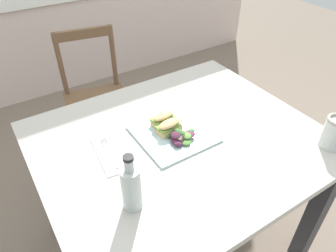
{
  "coord_description": "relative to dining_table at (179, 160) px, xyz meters",
  "views": [
    {
      "loc": [
        -0.71,
        -0.86,
        1.57
      ],
      "look_at": [
        -0.15,
        0.01,
        0.76
      ],
      "focal_mm": 33.42,
      "sensor_mm": 36.0,
      "label": 1
    }
  ],
  "objects": [
    {
      "name": "dining_table",
      "position": [
        0.0,
        0.0,
        0.0
      ],
      "size": [
        1.14,
        0.97,
        0.74
      ],
      "color": "#BCB7AD",
      "rests_on": "ground"
    },
    {
      "name": "plate_lunch",
      "position": [
        -0.01,
        0.03,
        0.13
      ],
      "size": [
        0.29,
        0.29,
        0.01
      ],
      "primitive_type": "cube",
      "color": "silver",
      "rests_on": "dining_table"
    },
    {
      "name": "bottle_cold_brew",
      "position": [
        -0.32,
        -0.2,
        0.2
      ],
      "size": [
        0.06,
        0.06,
        0.22
      ],
      "color": "#472819",
      "rests_on": "dining_table"
    },
    {
      "name": "chair_wooden_far",
      "position": [
        -0.04,
        0.9,
        -0.17
      ],
      "size": [
        0.47,
        0.47,
        0.87
      ],
      "color": "brown",
      "rests_on": "ground"
    },
    {
      "name": "sandwich_half_back",
      "position": [
        -0.01,
        0.11,
        0.16
      ],
      "size": [
        0.11,
        0.07,
        0.06
      ],
      "color": "#DBB270",
      "rests_on": "plate_lunch"
    },
    {
      "name": "sandwich_half_front",
      "position": [
        -0.02,
        0.05,
        0.16
      ],
      "size": [
        0.11,
        0.07,
        0.06
      ],
      "color": "#DBB270",
      "rests_on": "plate_lunch"
    },
    {
      "name": "mason_jar_iced_tea",
      "position": [
        0.47,
        -0.36,
        0.19
      ],
      "size": [
        0.09,
        0.09,
        0.13
      ],
      "color": "#995623",
      "rests_on": "dining_table"
    },
    {
      "name": "fork_on_napkin",
      "position": [
        -0.28,
        0.09,
        0.13
      ],
      "size": [
        0.04,
        0.19,
        0.0
      ],
      "color": "silver",
      "rests_on": "napkin_folded"
    },
    {
      "name": "ground_plane",
      "position": [
        0.14,
        0.06,
        -0.62
      ],
      "size": [
        8.17,
        8.17,
        0.0
      ],
      "primitive_type": "plane",
      "color": "#7A6B5B"
    },
    {
      "name": "napkin_folded",
      "position": [
        -0.28,
        0.07,
        0.13
      ],
      "size": [
        0.12,
        0.25,
        0.0
      ],
      "primitive_type": "cube",
      "rotation": [
        0.0,
        0.0,
        -0.12
      ],
      "color": "silver",
      "rests_on": "dining_table"
    },
    {
      "name": "salad_mixed_greens",
      "position": [
        -0.01,
        -0.01,
        0.15
      ],
      "size": [
        0.14,
        0.14,
        0.04
      ],
      "color": "#3D7033",
      "rests_on": "plate_lunch"
    }
  ]
}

